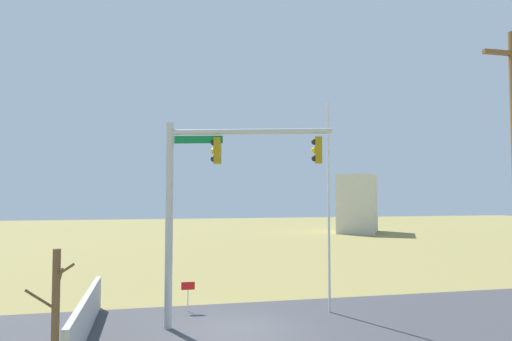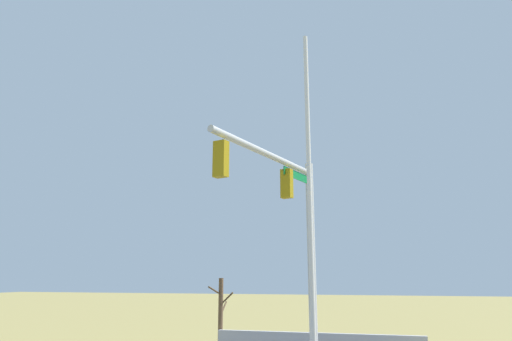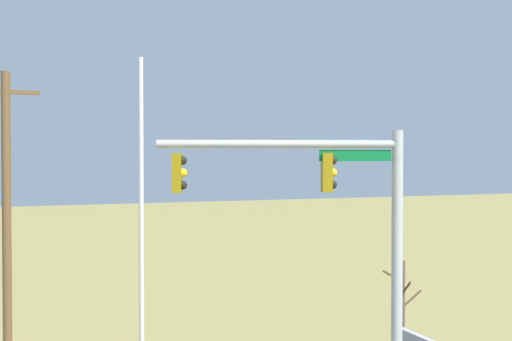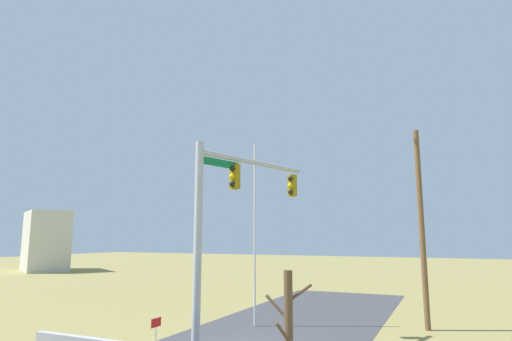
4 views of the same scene
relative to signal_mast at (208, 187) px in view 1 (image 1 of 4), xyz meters
The scene contains 9 objects.
ground_plane 5.25m from the signal_mast, 167.89° to the left, with size 160.00×160.00×0.00m, color olive.
road_surface 7.25m from the signal_mast, behind, with size 28.00×8.00×0.01m, color #3D3D42.
sidewalk_corner 5.66m from the signal_mast, ahead, with size 6.00×6.00×0.01m, color #B7B5AD.
retaining_fence 6.11m from the signal_mast, ahead, with size 0.20×8.18×1.33m, color #A8A8AD.
signal_mast is the anchor object (origin of this frame).
flagpole 5.41m from the signal_mast, 165.97° to the right, with size 0.10×0.10×8.83m, color silver.
bare_tree 6.80m from the signal_mast, 41.62° to the left, with size 1.27×1.02×3.43m.
open_sign 5.03m from the signal_mast, 79.88° to the right, with size 0.56×0.04×1.22m.
distant_building 46.44m from the signal_mast, 121.82° to the right, with size 7.48×4.72×7.46m, color beige.
Camera 1 is at (3.21, 16.69, 4.82)m, focal length 32.62 mm.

